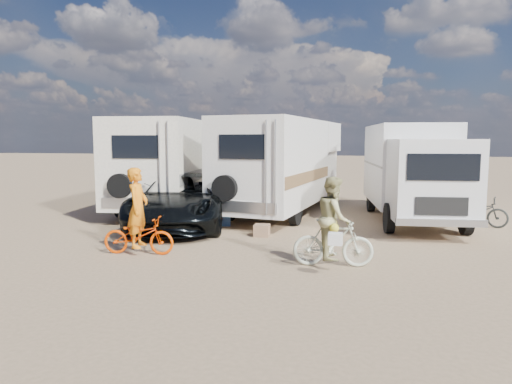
% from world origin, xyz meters
% --- Properties ---
extents(ground, '(140.00, 140.00, 0.00)m').
position_xyz_m(ground, '(0.00, 0.00, 0.00)').
color(ground, '#997C5B').
rests_on(ground, ground).
extents(rv_main, '(3.68, 8.71, 3.48)m').
position_xyz_m(rv_main, '(-0.18, 7.39, 1.74)').
color(rv_main, white).
rests_on(rv_main, ground).
extents(rv_left, '(3.69, 8.65, 3.48)m').
position_xyz_m(rv_left, '(-4.66, 7.42, 1.74)').
color(rv_left, silver).
rests_on(rv_left, ground).
extents(box_truck, '(3.21, 7.19, 3.28)m').
position_xyz_m(box_truck, '(4.37, 6.34, 1.64)').
color(box_truck, silver).
rests_on(box_truck, ground).
extents(dark_suv, '(3.93, 6.46, 1.67)m').
position_xyz_m(dark_suv, '(-2.86, 3.86, 0.84)').
color(dark_suv, black).
rests_on(dark_suv, ground).
extents(bike_man, '(1.79, 0.81, 0.91)m').
position_xyz_m(bike_man, '(-2.49, 0.13, 0.45)').
color(bike_man, '#DD3E00').
rests_on(bike_man, ground).
extents(bike_woman, '(1.79, 0.69, 1.05)m').
position_xyz_m(bike_woman, '(2.16, 0.12, 0.52)').
color(bike_woman, beige).
rests_on(bike_woman, ground).
extents(rider_man, '(0.54, 0.75, 1.92)m').
position_xyz_m(rider_man, '(-2.49, 0.13, 0.96)').
color(rider_man, orange).
rests_on(rider_man, ground).
extents(rider_woman, '(0.78, 0.95, 1.80)m').
position_xyz_m(rider_woman, '(2.16, 0.12, 0.90)').
color(rider_woman, tan).
rests_on(rider_woman, ground).
extents(bike_parked, '(1.95, 1.17, 0.97)m').
position_xyz_m(bike_parked, '(6.30, 5.90, 0.48)').
color(bike_parked, '#252725').
rests_on(bike_parked, ground).
extents(cooler, '(0.63, 0.52, 0.44)m').
position_xyz_m(cooler, '(-1.66, 4.17, 0.22)').
color(cooler, '#305499').
rests_on(cooler, ground).
extents(crate, '(0.45, 0.45, 0.34)m').
position_xyz_m(crate, '(-0.04, 2.84, 0.17)').
color(crate, '#846248').
rests_on(crate, ground).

